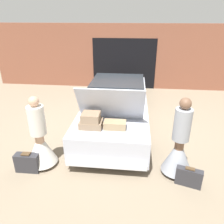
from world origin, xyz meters
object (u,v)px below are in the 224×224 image
object	(u,v)px
person_left	(40,142)
suitcase_beside_right_person	(189,177)
person_right	(179,149)
car	(117,105)
suitcase_beside_left_person	(28,163)

from	to	relation	value
person_left	suitcase_beside_right_person	world-z (taller)	person_left
person_right	suitcase_beside_right_person	distance (m)	0.58
person_left	car	bearing A→B (deg)	156.68
car	suitcase_beside_right_person	distance (m)	3.16
car	person_right	size ratio (longest dim) A/B	2.95
person_left	suitcase_beside_left_person	bearing A→B (deg)	-32.47
car	suitcase_beside_right_person	size ratio (longest dim) A/B	9.71
person_left	suitcase_beside_right_person	bearing A→B (deg)	93.12
person_left	person_right	xyz separation A→B (m)	(2.96, 0.02, 0.03)
car	person_left	distance (m)	2.75
suitcase_beside_left_person	car	bearing A→B (deg)	56.55
suitcase_beside_left_person	suitcase_beside_right_person	size ratio (longest dim) A/B	0.98
suitcase_beside_right_person	car	bearing A→B (deg)	122.12
suitcase_beside_left_person	suitcase_beside_right_person	distance (m)	3.37
suitcase_beside_left_person	person_right	bearing A→B (deg)	4.96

